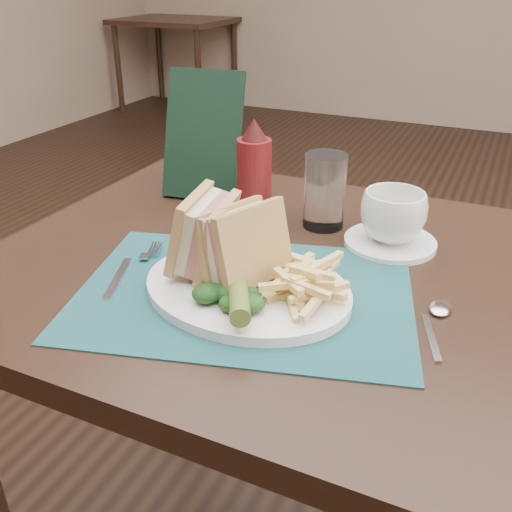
{
  "coord_description": "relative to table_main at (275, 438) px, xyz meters",
  "views": [
    {
      "loc": [
        0.3,
        -1.23,
        1.17
      ],
      "look_at": [
        -0.0,
        -0.58,
        0.8
      ],
      "focal_mm": 40.0,
      "sensor_mm": 36.0,
      "label": 1
    }
  ],
  "objects": [
    {
      "name": "plate",
      "position": [
        -0.0,
        -0.11,
        0.38
      ],
      "size": [
        0.32,
        0.27,
        0.01
      ],
      "primitive_type": null,
      "rotation": [
        0.0,
        0.0,
        -0.11
      ],
      "color": "white",
      "rests_on": "placemat"
    },
    {
      "name": "table_main",
      "position": [
        0.0,
        0.0,
        0.0
      ],
      "size": [
        0.9,
        0.75,
        0.75
      ],
      "primitive_type": null,
      "color": "black",
      "rests_on": "ground"
    },
    {
      "name": "saucer",
      "position": [
        0.15,
        0.13,
        0.38
      ],
      "size": [
        0.16,
        0.16,
        0.01
      ],
      "primitive_type": "cylinder",
      "rotation": [
        0.0,
        0.0,
        0.06
      ],
      "color": "white",
      "rests_on": "table_main"
    },
    {
      "name": "ketchup_bottle",
      "position": [
        -0.1,
        0.12,
        0.47
      ],
      "size": [
        0.06,
        0.06,
        0.19
      ],
      "primitive_type": null,
      "rotation": [
        0.0,
        0.0,
        -0.04
      ],
      "color": "#5D1012",
      "rests_on": "table_main"
    },
    {
      "name": "check_presenter",
      "position": [
        -0.24,
        0.21,
        0.49
      ],
      "size": [
        0.16,
        0.11,
        0.24
      ],
      "primitive_type": "cube",
      "rotation": [
        -0.31,
        0.0,
        0.13
      ],
      "color": "black",
      "rests_on": "table_main"
    },
    {
      "name": "spoon",
      "position": [
        0.25,
        -0.09,
        0.38
      ],
      "size": [
        0.08,
        0.15,
        0.01
      ],
      "primitive_type": null,
      "rotation": [
        0.0,
        0.0,
        0.33
      ],
      "color": "silver",
      "rests_on": "table_main"
    },
    {
      "name": "pickle_spear",
      "position": [
        0.02,
        -0.17,
        0.41
      ],
      "size": [
        0.08,
        0.12,
        0.03
      ],
      "primitive_type": "cylinder",
      "rotation": [
        1.54,
        0.0,
        0.49
      ],
      "color": "#4F6024",
      "rests_on": "plate"
    },
    {
      "name": "coffee_cup",
      "position": [
        0.15,
        0.13,
        0.43
      ],
      "size": [
        0.14,
        0.14,
        0.08
      ],
      "primitive_type": "imported",
      "rotation": [
        0.0,
        0.0,
        0.49
      ],
      "color": "white",
      "rests_on": "saucer"
    },
    {
      "name": "placemat",
      "position": [
        -0.0,
        -0.11,
        0.38
      ],
      "size": [
        0.53,
        0.44,
        0.0
      ],
      "primitive_type": "cube",
      "rotation": [
        0.0,
        0.0,
        0.26
      ],
      "color": "#17474C",
      "rests_on": "table_main"
    },
    {
      "name": "table_bg_left",
      "position": [
        -2.46,
        3.64,
        0.0
      ],
      "size": [
        0.9,
        0.75,
        0.75
      ],
      "primitive_type": null,
      "color": "black",
      "rests_on": "ground"
    },
    {
      "name": "floor",
      "position": [
        0.0,
        0.5,
        -0.38
      ],
      "size": [
        7.0,
        7.0,
        0.0
      ],
      "primitive_type": "plane",
      "color": "black",
      "rests_on": "ground"
    },
    {
      "name": "wall_back",
      "position": [
        0.0,
        4.0,
        -0.38
      ],
      "size": [
        6.0,
        0.0,
        6.0
      ],
      "primitive_type": "plane",
      "rotation": [
        1.57,
        0.0,
        0.0
      ],
      "color": "gray",
      "rests_on": "ground"
    },
    {
      "name": "fork",
      "position": [
        -0.19,
        -0.13,
        0.38
      ],
      "size": [
        0.09,
        0.17,
        0.01
      ],
      "primitive_type": null,
      "rotation": [
        0.0,
        0.0,
        0.38
      ],
      "color": "silver",
      "rests_on": "placemat"
    },
    {
      "name": "sandwich_half_a",
      "position": [
        -0.1,
        -0.1,
        0.45
      ],
      "size": [
        0.1,
        0.13,
        0.12
      ],
      "primitive_type": null,
      "rotation": [
        0.0,
        0.24,
        0.16
      ],
      "color": "tan",
      "rests_on": "plate"
    },
    {
      "name": "sandwich_half_b",
      "position": [
        -0.03,
        -0.1,
        0.45
      ],
      "size": [
        0.12,
        0.14,
        0.12
      ],
      "primitive_type": null,
      "rotation": [
        0.0,
        -0.24,
        -0.4
      ],
      "color": "tan",
      "rests_on": "plate"
    },
    {
      "name": "kale_garnish",
      "position": [
        0.0,
        -0.16,
        0.41
      ],
      "size": [
        0.11,
        0.08,
        0.03
      ],
      "primitive_type": null,
      "color": "#133413",
      "rests_on": "plate"
    },
    {
      "name": "drinking_glass",
      "position": [
        0.02,
        0.16,
        0.44
      ],
      "size": [
        0.1,
        0.1,
        0.13
      ],
      "primitive_type": "cylinder",
      "rotation": [
        0.0,
        0.0,
        -0.43
      ],
      "color": "white",
      "rests_on": "table_main"
    },
    {
      "name": "fries_pile",
      "position": [
        0.07,
        -0.1,
        0.42
      ],
      "size": [
        0.18,
        0.2,
        0.05
      ],
      "primitive_type": null,
      "color": "#F2CF79",
      "rests_on": "plate"
    }
  ]
}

